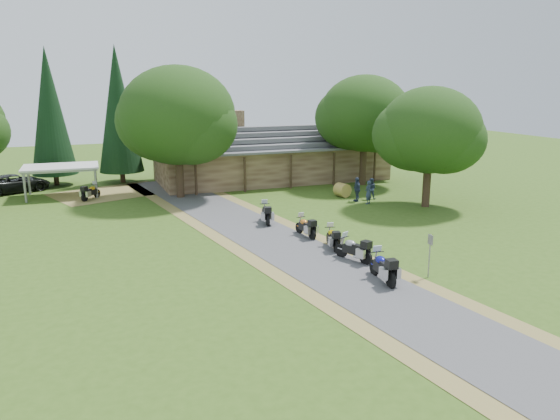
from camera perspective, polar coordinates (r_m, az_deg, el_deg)
name	(u,v)px	position (r m, az deg, el deg)	size (l,w,h in m)	color
ground	(331,271)	(26.06, 5.36, -6.38)	(120.00, 120.00, 0.00)	#345217
driveway	(289,249)	(29.31, 0.97, -4.06)	(46.00, 46.00, 0.00)	#464648
lodge	(272,153)	(49.37, -0.86, 6.02)	(21.40, 9.40, 4.90)	brown
carport	(62,181)	(45.52, -21.84, 2.83)	(5.53, 3.68, 2.40)	silver
car_dark_suv	(15,179)	(48.78, -25.98, 2.96)	(5.74, 2.44, 2.20)	black
motorcycle_row_a	(383,266)	(24.88, 10.68, -5.74)	(2.14, 0.70, 1.47)	navy
motorcycle_row_b	(354,248)	(27.40, 7.69, -3.94)	(2.00, 0.65, 1.37)	#97989D
motorcycle_row_c	(332,237)	(29.31, 5.51, -2.82)	(1.87, 0.61, 1.28)	#BEA104
motorcycle_row_d	(306,226)	(31.41, 2.69, -1.65)	(1.88, 0.61, 1.29)	orange
motorcycle_row_e	(266,212)	(34.32, -1.48, -0.26)	(2.02, 0.66, 1.38)	black
motorcycle_carport_a	(91,191)	(43.57, -19.18, 1.87)	(1.89, 0.62, 1.29)	#E9A811
person_a	(368,190)	(40.16, 9.21, 2.05)	(0.57, 0.41, 2.02)	#2D3A55
person_b	(371,187)	(41.89, 9.50, 2.41)	(0.54, 0.39, 1.88)	#2D3A55
person_c	(357,187)	(40.86, 8.04, 2.37)	(0.61, 0.44, 2.13)	#2D3A55
hay_bale	(342,190)	(42.44, 6.53, 2.09)	(1.06, 1.06, 0.97)	#AA8E3E
sign_post	(429,256)	(25.73, 15.35, -4.66)	(0.37, 0.06, 2.05)	gray
oak_lodge_left	(178,132)	(41.99, -10.62, 8.06)	(8.66, 8.66, 10.10)	#173510
oak_lodge_right	(364,127)	(47.11, 8.80, 8.52)	(7.54, 7.54, 9.83)	#173510
oak_driveway	(429,145)	(39.68, 15.32, 6.56)	(7.07, 7.07, 8.78)	#173510
cedar_near	(119,115)	(49.60, -16.52, 9.51)	(3.81, 3.81, 11.80)	black
cedar_far	(50,117)	(50.13, -22.86, 8.92)	(3.72, 3.72, 11.57)	black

